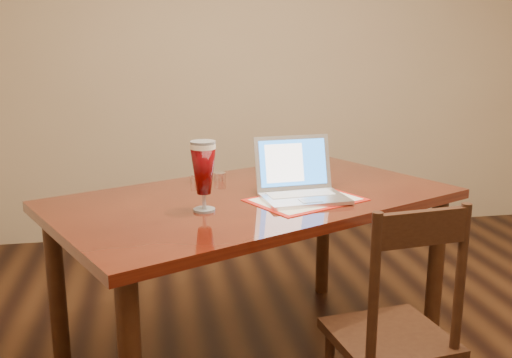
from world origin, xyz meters
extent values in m
cube|color=tan|center=(0.00, 2.50, 1.35)|extent=(4.50, 0.01, 2.70)
cube|color=#51180A|center=(-0.50, 0.52, 0.82)|extent=(2.04, 1.67, 0.04)
cylinder|color=black|center=(0.41, 0.49, 0.40)|extent=(0.08, 0.08, 0.79)
cylinder|color=black|center=(-1.40, 0.56, 0.40)|extent=(0.08, 0.08, 0.79)
cylinder|color=black|center=(0.06, 1.24, 0.40)|extent=(0.08, 0.08, 0.79)
cube|color=#B01A10|center=(-0.29, 0.40, 0.84)|extent=(0.57, 0.50, 0.00)
cube|color=silver|center=(-0.29, 0.40, 0.84)|extent=(0.51, 0.44, 0.00)
cube|color=silver|center=(-0.30, 0.39, 0.85)|extent=(0.38, 0.28, 0.02)
cube|color=silver|center=(-0.30, 0.44, 0.86)|extent=(0.30, 0.14, 0.00)
cube|color=#BCBBC0|center=(-0.29, 0.32, 0.86)|extent=(0.10, 0.07, 0.00)
cube|color=silver|center=(-0.32, 0.54, 0.98)|extent=(0.37, 0.11, 0.24)
cube|color=blue|center=(-0.31, 0.54, 0.98)|extent=(0.32, 0.09, 0.20)
cube|color=white|center=(-0.36, 0.53, 0.98)|extent=(0.18, 0.06, 0.17)
cylinder|color=silver|center=(-0.75, 0.31, 0.84)|extent=(0.09, 0.09, 0.01)
cylinder|color=silver|center=(-0.75, 0.31, 0.88)|extent=(0.02, 0.02, 0.06)
cylinder|color=white|center=(-0.75, 0.31, 1.11)|extent=(0.10, 0.10, 0.02)
cylinder|color=silver|center=(-0.75, 0.31, 1.12)|extent=(0.10, 0.10, 0.01)
cylinder|color=white|center=(-0.74, 0.83, 0.86)|extent=(0.06, 0.06, 0.04)
cylinder|color=white|center=(-0.62, 0.84, 0.86)|extent=(0.06, 0.06, 0.04)
cube|color=black|center=(-0.10, -0.12, 0.43)|extent=(0.46, 0.45, 0.04)
cylinder|color=black|center=(-0.24, -0.30, 0.72)|extent=(0.04, 0.04, 0.54)
cylinder|color=black|center=(0.09, -0.25, 0.72)|extent=(0.04, 0.04, 0.54)
cube|color=black|center=(-0.08, -0.27, 0.92)|extent=(0.34, 0.07, 0.12)
camera|label=1|loc=(-0.95, -1.95, 1.51)|focal=40.00mm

